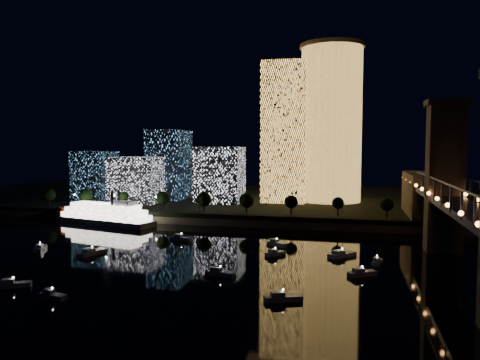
# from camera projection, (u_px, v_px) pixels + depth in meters

# --- Properties ---
(ground) EXTENTS (520.00, 520.00, 0.00)m
(ground) POSITION_uv_depth(u_px,v_px,m) (211.00, 281.00, 121.44)
(ground) COLOR black
(ground) RESTS_ON ground
(far_bank) EXTENTS (420.00, 160.00, 5.00)m
(far_bank) POSITION_uv_depth(u_px,v_px,m) (289.00, 200.00, 276.52)
(far_bank) COLOR black
(far_bank) RESTS_ON ground
(seawall) EXTENTS (420.00, 6.00, 3.00)m
(seawall) POSITION_uv_depth(u_px,v_px,m) (266.00, 224.00, 200.90)
(seawall) COLOR #6B5E4C
(seawall) RESTS_ON ground
(tower_cylindrical) EXTENTS (34.00, 34.00, 83.10)m
(tower_cylindrical) POSITION_uv_depth(u_px,v_px,m) (331.00, 123.00, 249.52)
(tower_cylindrical) COLOR #FEB551
(tower_cylindrical) RESTS_ON far_bank
(tower_rectangular) EXTENTS (23.07, 23.07, 73.39)m
(tower_rectangular) POSITION_uv_depth(u_px,v_px,m) (285.00, 133.00, 248.91)
(tower_rectangular) COLOR #FEB551
(tower_rectangular) RESTS_ON far_bank
(midrise_blocks) EXTENTS (93.38, 45.47, 38.53)m
(midrise_blocks) POSITION_uv_depth(u_px,v_px,m) (160.00, 172.00, 254.34)
(midrise_blocks) COLOR white
(midrise_blocks) RESTS_ON far_bank
(riverboat) EXTENTS (53.06, 22.62, 15.70)m
(riverboat) POSITION_uv_depth(u_px,v_px,m) (102.00, 215.00, 209.64)
(riverboat) COLOR silver
(riverboat) RESTS_ON ground
(motorboats) EXTENTS (113.41, 73.15, 2.78)m
(motorboats) POSITION_uv_depth(u_px,v_px,m) (208.00, 261.00, 139.36)
(motorboats) COLOR silver
(motorboats) RESTS_ON ground
(esplanade_trees) EXTENTS (165.81, 6.88, 8.94)m
(esplanade_trees) POSITION_uv_depth(u_px,v_px,m) (193.00, 199.00, 214.12)
(esplanade_trees) COLOR black
(esplanade_trees) RESTS_ON far_bank
(street_lamps) EXTENTS (132.70, 0.70, 5.65)m
(street_lamps) POSITION_uv_depth(u_px,v_px,m) (200.00, 201.00, 219.77)
(street_lamps) COLOR black
(street_lamps) RESTS_ON far_bank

